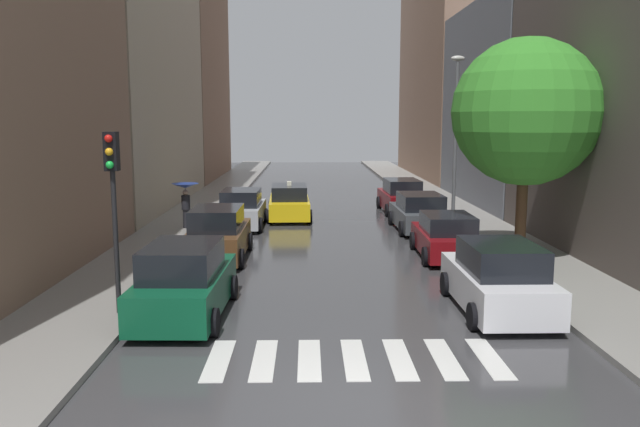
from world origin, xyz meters
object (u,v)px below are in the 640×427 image
at_px(taxi_midroad, 289,203).
at_px(parked_car_right_fourth, 401,197).
at_px(parked_car_left_third, 242,210).
at_px(parked_car_left_nearest, 185,283).
at_px(street_tree_right, 526,112).
at_px(traffic_light_left_corner, 113,182).
at_px(parked_car_right_third, 419,213).
at_px(parked_car_right_nearest, 498,280).
at_px(lamp_post_right, 456,128).
at_px(pedestrian_foreground, 185,194).
at_px(parked_car_left_second, 218,235).
at_px(parked_car_right_second, 446,237).

bearing_deg(taxi_midroad, parked_car_right_fourth, -73.60).
bearing_deg(parked_car_left_third, parked_car_left_nearest, -179.49).
relative_size(street_tree_right, traffic_light_left_corner, 1.67).
relative_size(parked_car_right_third, parked_car_right_fourth, 0.97).
distance_m(parked_car_right_third, street_tree_right, 7.72).
relative_size(parked_car_right_nearest, street_tree_right, 0.60).
relative_size(parked_car_left_third, street_tree_right, 0.59).
xyz_separation_m(street_tree_right, lamp_post_right, (-0.59, 7.16, -0.62)).
bearing_deg(parked_car_left_nearest, traffic_light_left_corner, 96.27).
height_order(parked_car_left_nearest, traffic_light_left_corner, traffic_light_left_corner).
distance_m(parked_car_left_nearest, pedestrian_foreground, 12.03).
xyz_separation_m(parked_car_left_nearest, parked_car_right_nearest, (7.66, 0.25, -0.02)).
height_order(parked_car_left_nearest, parked_car_right_third, parked_car_left_nearest).
height_order(parked_car_left_second, taxi_midroad, taxi_midroad).
bearing_deg(traffic_light_left_corner, parked_car_right_second, 35.23).
distance_m(parked_car_left_nearest, street_tree_right, 12.25).
bearing_deg(pedestrian_foreground, parked_car_left_second, -109.08).
bearing_deg(taxi_midroad, parked_car_left_nearest, 170.28).
relative_size(parked_car_left_third, parked_car_right_third, 0.96).
bearing_deg(parked_car_right_fourth, parked_car_left_third, 117.62).
bearing_deg(street_tree_right, parked_car_right_nearest, -113.49).
height_order(parked_car_left_second, parked_car_right_nearest, parked_car_left_second).
xyz_separation_m(parked_car_left_second, lamp_post_right, (9.53, 6.51, 3.50)).
relative_size(parked_car_right_nearest, parked_car_right_second, 1.06).
bearing_deg(parked_car_right_nearest, parked_car_left_third, 31.11).
bearing_deg(parked_car_right_third, parked_car_right_nearest, 178.32).
xyz_separation_m(parked_car_left_third, street_tree_right, (9.97, -7.05, 4.17)).
xyz_separation_m(parked_car_left_third, lamp_post_right, (9.38, 0.11, 3.54)).
xyz_separation_m(parked_car_left_second, parked_car_left_third, (0.15, 6.40, -0.05)).
bearing_deg(taxi_midroad, parked_car_right_nearest, -161.50).
relative_size(parked_car_left_second, street_tree_right, 0.61).
height_order(parked_car_left_second, parked_car_right_fourth, parked_car_left_second).
bearing_deg(lamp_post_right, parked_car_right_nearest, -98.03).
xyz_separation_m(parked_car_right_third, taxi_midroad, (-5.66, 3.46, 0.01)).
bearing_deg(pedestrian_foreground, parked_car_right_second, -68.66).
bearing_deg(street_tree_right, parked_car_right_second, 162.26).
xyz_separation_m(parked_car_left_second, parked_car_right_second, (7.82, 0.09, -0.11)).
distance_m(parked_car_left_third, street_tree_right, 12.90).
bearing_deg(street_tree_right, parked_car_left_nearest, -150.39).
relative_size(pedestrian_foreground, street_tree_right, 0.26).
height_order(parked_car_left_nearest, parked_car_left_second, parked_car_left_nearest).
relative_size(parked_car_right_second, taxi_midroad, 0.86).
bearing_deg(traffic_light_left_corner, lamp_post_right, 49.73).
xyz_separation_m(parked_car_right_second, parked_car_right_fourth, (0.02, 10.67, 0.08)).
xyz_separation_m(parked_car_left_third, traffic_light_left_corner, (-1.62, -12.87, 2.50)).
distance_m(pedestrian_foreground, traffic_light_left_corner, 12.07).
height_order(taxi_midroad, street_tree_right, street_tree_right).
bearing_deg(parked_car_right_nearest, traffic_light_left_corner, 92.14).
relative_size(parked_car_left_nearest, parked_car_left_third, 1.06).
xyz_separation_m(parked_car_right_fourth, taxi_midroad, (-5.68, -1.88, -0.03)).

